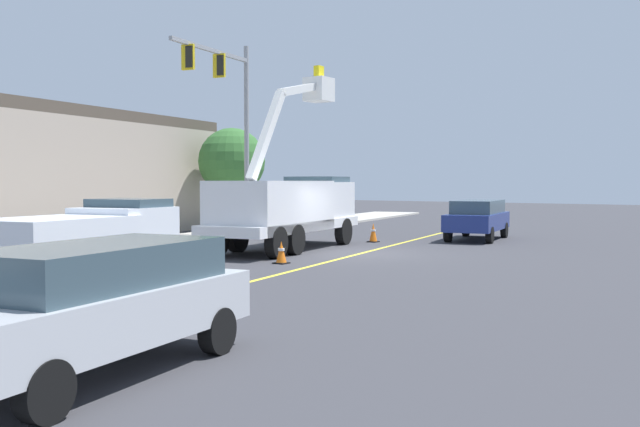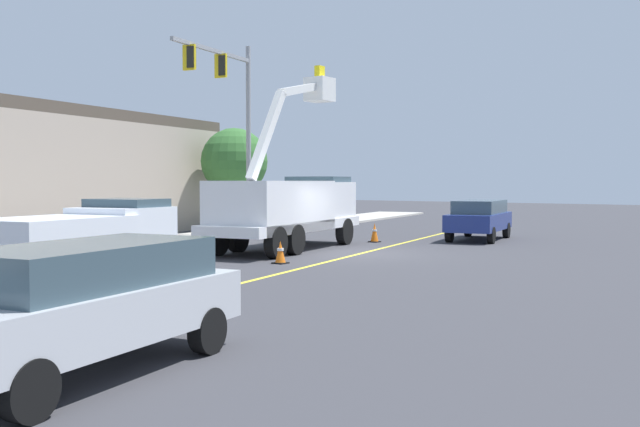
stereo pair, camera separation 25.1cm
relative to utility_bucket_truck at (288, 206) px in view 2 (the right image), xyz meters
name	(u,v)px [view 2 (the right image)]	position (x,y,z in m)	size (l,w,h in m)	color
ground	(360,254)	(0.10, -3.03, -1.61)	(120.00, 120.00, 0.00)	#38383D
sidewalk_far_side	(159,243)	(-1.38, 5.41, -1.55)	(60.00, 3.60, 0.12)	#B2ADA3
lane_centre_stripe	(360,254)	(0.10, -3.03, -1.61)	(50.00, 0.16, 0.01)	yellow
utility_bucket_truck	(288,206)	(0.00, 0.00, 0.00)	(8.51, 3.88, 6.91)	white
service_pickup_truck	(86,240)	(-10.15, -1.77, -0.49)	(5.88, 3.03, 2.06)	white
passing_minivan	(479,217)	(8.02, -4.12, -0.64)	(5.06, 2.70, 1.69)	navy
trailing_sedan	(83,299)	(-14.98, -8.15, -0.64)	(5.06, 2.70, 1.69)	silver
traffic_cone_leading	(70,287)	(-12.03, -3.77, -1.21)	(0.40, 0.40, 0.81)	black
traffic_cone_mid_front	(280,253)	(-3.77, -2.59, -1.27)	(0.40, 0.40, 0.69)	black
traffic_cone_mid_rear	(375,233)	(4.46, -1.04, -1.22)	(0.40, 0.40, 0.79)	black
traffic_signal_mast	(230,103)	(2.49, 5.06, 4.28)	(5.70, 1.18, 8.60)	gray
street_tree_right	(234,162)	(6.45, 8.40, 1.89)	(3.39, 3.39, 5.21)	brown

